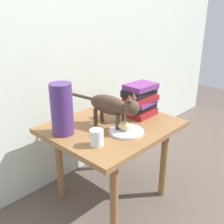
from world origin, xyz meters
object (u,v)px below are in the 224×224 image
object	(u,v)px
candle_jar	(97,138)
tv_remote	(112,105)
plate	(126,131)
bread_roll	(124,126)
green_vase	(62,109)
cat	(113,106)
side_table	(112,135)
book_stack	(140,100)

from	to	relation	value
candle_jar	tv_remote	bearing A→B (deg)	35.19
plate	bread_roll	size ratio (longest dim) A/B	2.42
plate	bread_roll	bearing A→B (deg)	107.67
plate	green_vase	bearing A→B (deg)	134.42
cat	side_table	bearing A→B (deg)	51.24
cat	candle_jar	xyz separation A→B (m)	(-0.22, -0.09, -0.09)
side_table	candle_jar	xyz separation A→B (m)	(-0.24, -0.12, 0.11)
cat	book_stack	xyz separation A→B (m)	(0.25, 0.00, -0.03)
plate	green_vase	xyz separation A→B (m)	(-0.24, 0.25, 0.14)
plate	green_vase	distance (m)	0.37
plate	cat	distance (m)	0.16
side_table	candle_jar	distance (m)	0.29
side_table	candle_jar	size ratio (longest dim) A/B	8.63
book_stack	candle_jar	size ratio (longest dim) A/B	2.60
book_stack	tv_remote	xyz separation A→B (m)	(-0.00, 0.24, -0.10)
plate	bread_roll	xyz separation A→B (m)	(-0.00, 0.01, 0.03)
tv_remote	bread_roll	bearing A→B (deg)	-130.98
bread_roll	book_stack	size ratio (longest dim) A/B	0.36
candle_jar	book_stack	bearing A→B (deg)	10.97
cat	green_vase	distance (m)	0.29
bread_roll	green_vase	world-z (taller)	green_vase
bread_roll	tv_remote	bearing A→B (deg)	51.93
bread_roll	green_vase	distance (m)	0.35
plate	candle_jar	bearing A→B (deg)	176.02
book_stack	cat	bearing A→B (deg)	-179.71
bread_roll	book_stack	distance (m)	0.28
green_vase	bread_roll	bearing A→B (deg)	-44.38
book_stack	tv_remote	world-z (taller)	book_stack
candle_jar	green_vase	bearing A→B (deg)	97.43
plate	cat	xyz separation A→B (m)	(0.00, 0.10, 0.13)
plate	book_stack	xyz separation A→B (m)	(0.26, 0.11, 0.10)
bread_roll	tv_remote	xyz separation A→B (m)	(0.26, 0.33, -0.03)
bread_roll	cat	distance (m)	0.13
side_table	green_vase	bearing A→B (deg)	157.07
side_table	cat	distance (m)	0.21
cat	book_stack	world-z (taller)	cat
plate	candle_jar	xyz separation A→B (m)	(-0.21, 0.01, 0.03)
side_table	cat	size ratio (longest dim) A/B	1.54
plate	tv_remote	distance (m)	0.43
cat	book_stack	distance (m)	0.25
side_table	cat	xyz separation A→B (m)	(-0.02, -0.03, 0.20)
plate	candle_jar	distance (m)	0.22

